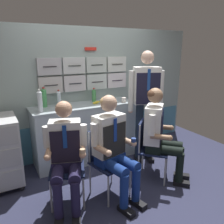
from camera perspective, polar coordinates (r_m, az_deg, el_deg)
The scene contains 18 objects.
ground at distance 3.22m, azimuth 4.70°, elevation -18.90°, with size 4.80×4.80×0.04m, color #2A2D45.
galley_bulkhead at distance 3.94m, azimuth -6.10°, elevation 4.68°, with size 4.20×0.14×2.15m.
galley_counter at distance 3.77m, azimuth -6.77°, elevation -5.12°, with size 1.67×0.53×0.94m.
service_trolley at distance 3.39m, azimuth -25.70°, elevation -8.52°, with size 0.40×0.65×0.94m.
folding_chair_left at distance 2.85m, azimuth -11.22°, elevation -11.56°, with size 0.51×0.51×0.84m.
crew_member_left at distance 2.63m, azimuth -11.54°, elevation -9.79°, with size 0.54×0.67×1.25m.
folding_chair_center at distance 2.91m, azimuth -1.78°, elevation -10.65°, with size 0.48×0.48×0.84m.
crew_member_center at distance 2.71m, azimuth 0.34°, elevation -7.99°, with size 0.53×0.68×1.29m.
folding_chair_near_trolley at distance 3.26m, azimuth 8.85°, elevation -7.81°, with size 0.57×0.57×0.84m.
crew_member_near_trolley at distance 3.17m, azimuth 11.81°, elevation -4.57°, with size 0.69×0.69×1.31m.
crew_member_standing at distance 3.58m, azimuth 8.53°, elevation 3.82°, with size 0.52×0.37×1.78m.
water_bottle_short at distance 3.82m, azimuth -4.56°, elevation 4.24°, with size 0.07×0.07×0.23m.
sparkling_bottle_green at distance 3.62m, azimuth -13.19°, elevation 3.40°, with size 0.06×0.06×0.25m.
water_bottle_clear at distance 3.31m, azimuth -17.67°, elevation 2.59°, with size 0.07×0.07×0.32m.
water_bottle_tall at distance 3.59m, azimuth -16.71°, elevation 3.48°, with size 0.08×0.08×0.30m.
coffee_cup_spare at distance 3.76m, azimuth 2.99°, elevation 3.10°, with size 0.08×0.08×0.08m.
paper_cup_tan at distance 3.53m, azimuth -11.89°, elevation 1.90°, with size 0.06×0.06×0.08m.
snack_banana at distance 3.68m, azimuth -3.97°, elevation 2.43°, with size 0.17×0.10×0.04m.
Camera 1 is at (-1.49, -2.20, 1.80)m, focal length 36.37 mm.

